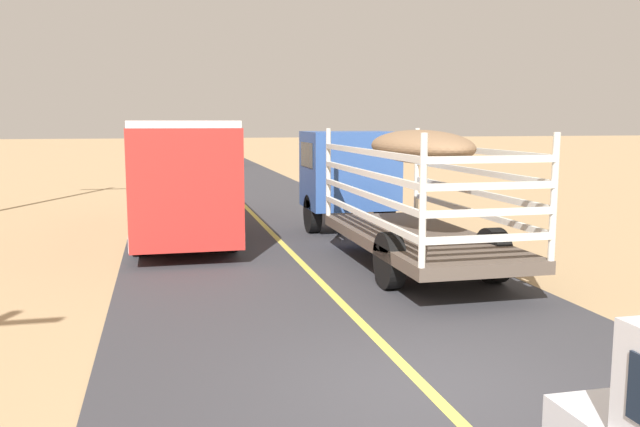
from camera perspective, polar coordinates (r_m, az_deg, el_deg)
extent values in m
plane|color=tan|center=(8.43, 9.13, -14.72)|extent=(240.00, 240.00, 0.00)
cube|color=#38383D|center=(8.42, 9.14, -14.66)|extent=(8.00, 120.00, 0.02)
cube|color=#D8CC4C|center=(8.42, 9.14, -14.58)|extent=(0.16, 117.60, 0.00)
cube|color=#3359A5|center=(19.37, 2.51, 3.75)|extent=(2.50, 2.20, 2.20)
cube|color=#192333|center=(19.34, 2.52, 5.08)|extent=(2.53, 1.54, 0.70)
cube|color=brown|center=(14.42, 8.37, -2.18)|extent=(2.50, 6.40, 0.24)
cylinder|color=silver|center=(16.87, 0.72, 3.55)|extent=(0.12, 0.12, 2.20)
cylinder|color=silver|center=(17.60, 8.27, 3.65)|extent=(0.12, 0.12, 2.20)
cylinder|color=silver|center=(10.92, 8.79, 1.05)|extent=(0.12, 0.12, 2.20)
cylinder|color=silver|center=(12.02, 19.36, 1.32)|extent=(0.12, 0.12, 2.20)
cube|color=silver|center=(13.93, 3.79, -0.13)|extent=(0.08, 6.30, 0.12)
cube|color=silver|center=(14.82, 12.76, 0.18)|extent=(0.08, 6.30, 0.12)
cube|color=silver|center=(11.50, 14.26, -2.08)|extent=(2.40, 0.08, 0.12)
cube|color=silver|center=(13.88, 3.80, 1.67)|extent=(0.08, 6.30, 0.12)
cube|color=silver|center=(14.77, 12.81, 1.87)|extent=(0.08, 6.30, 0.12)
cube|color=silver|center=(11.43, 14.33, 0.09)|extent=(2.40, 0.08, 0.12)
cube|color=silver|center=(13.84, 3.82, 3.48)|extent=(0.08, 6.30, 0.12)
cube|color=silver|center=(14.73, 12.87, 3.57)|extent=(0.08, 6.30, 0.12)
cube|color=silver|center=(11.38, 14.41, 2.29)|extent=(2.40, 0.08, 0.12)
cube|color=silver|center=(13.81, 3.84, 5.30)|extent=(0.08, 6.30, 0.12)
cube|color=silver|center=(14.71, 12.92, 5.28)|extent=(0.08, 6.30, 0.12)
cube|color=silver|center=(11.35, 14.49, 4.50)|extent=(2.40, 0.08, 0.12)
ellipsoid|color=#8C6B4C|center=(14.21, 8.53, 5.67)|extent=(1.75, 3.84, 0.70)
cylinder|color=black|center=(19.23, -0.64, -0.02)|extent=(0.32, 1.10, 1.10)
cylinder|color=black|center=(19.82, 5.52, 0.19)|extent=(0.32, 1.10, 1.10)
cylinder|color=black|center=(12.89, 5.95, -4.01)|extent=(0.32, 1.10, 1.10)
cylinder|color=black|center=(13.76, 14.57, -3.47)|extent=(0.32, 1.10, 1.10)
cube|color=red|center=(19.66, -11.88, 3.36)|extent=(2.50, 10.00, 2.70)
cube|color=white|center=(19.60, -12.00, 7.53)|extent=(2.45, 9.80, 0.16)
cube|color=#192333|center=(19.63, -11.92, 4.74)|extent=(2.54, 9.20, 0.80)
cube|color=silver|center=(19.78, -11.79, 0.04)|extent=(2.53, 9.80, 0.36)
cylinder|color=black|center=(23.01, -14.77, 0.91)|extent=(0.30, 1.00, 1.00)
cylinder|color=black|center=(23.06, -9.30, 1.08)|extent=(0.30, 1.00, 1.00)
cylinder|color=black|center=(16.58, -15.25, -1.76)|extent=(0.30, 1.00, 1.00)
cylinder|color=black|center=(16.64, -7.66, -1.51)|extent=(0.30, 1.00, 1.00)
cube|color=#8C7259|center=(49.16, -8.13, 4.72)|extent=(1.80, 4.40, 0.70)
cube|color=#192333|center=(49.23, -8.15, 5.48)|extent=(1.53, 2.20, 0.60)
cylinder|color=black|center=(50.42, -9.16, 4.56)|extent=(0.22, 0.66, 0.66)
cylinder|color=black|center=(50.56, -7.37, 4.61)|extent=(0.22, 0.66, 0.66)
cylinder|color=black|center=(47.79, -8.92, 4.39)|extent=(0.22, 0.66, 0.66)
cylinder|color=black|center=(47.94, -7.03, 4.43)|extent=(0.22, 0.66, 0.66)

